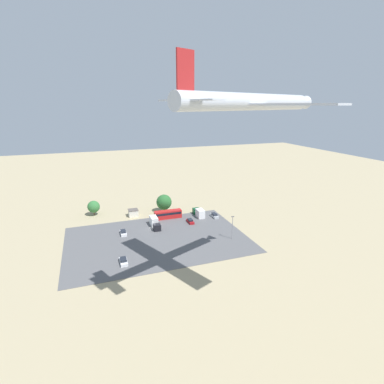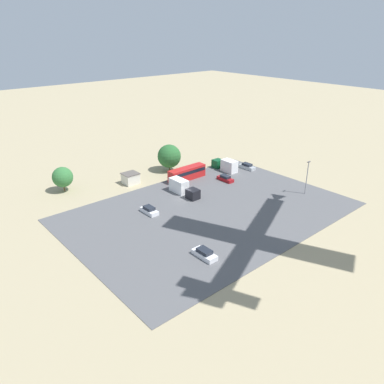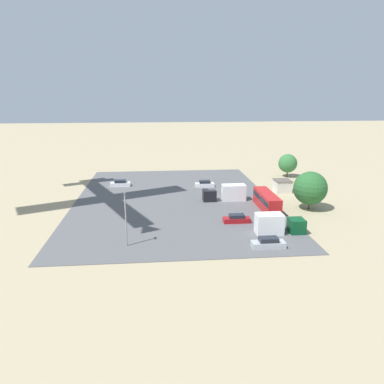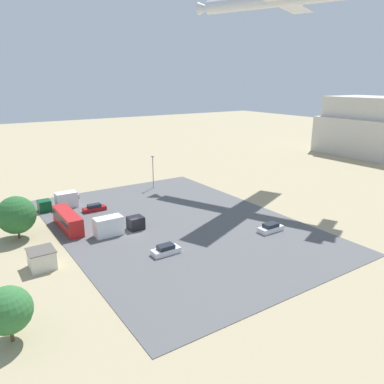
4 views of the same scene
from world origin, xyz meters
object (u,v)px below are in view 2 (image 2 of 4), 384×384
parked_truck_0 (226,165)px  parked_truck_1 (183,188)px  parked_car_3 (149,210)px  bus (187,173)px  parked_car_1 (204,254)px  shed_building (131,178)px  parked_car_2 (247,167)px  parked_car_0 (225,178)px

parked_truck_0 → parked_truck_1: parked_truck_1 is taller
parked_car_3 → bus: bearing=27.3°
parked_car_1 → parked_truck_1: bearing=58.3°
parked_car_3 → shed_building: bearing=70.1°
parked_car_1 → parked_truck_1: parked_truck_1 is taller
parked_car_3 → parked_truck_1: size_ratio=0.51×
parked_car_2 → parked_truck_0: parked_truck_0 is taller
parked_car_1 → parked_car_2: bearing=32.4°
parked_car_1 → parked_car_3: parked_car_1 is taller
parked_car_3 → parked_truck_1: bearing=14.8°
shed_building → parked_car_1: shed_building is taller
parked_truck_1 → parked_car_1: bearing=58.3°
bus → parked_car_2: 18.25m
bus → parked_car_2: bus is taller
shed_building → parked_car_1: size_ratio=0.82×
shed_building → parked_car_0: bearing=143.0°
shed_building → parked_truck_0: (-24.53, 9.10, 0.17)m
parked_car_1 → parked_car_2: (-38.29, -24.29, 0.02)m
parked_car_3 → parked_car_0: bearing=5.3°
parked_truck_0 → parked_truck_1: (18.88, 4.45, 0.02)m
bus → parked_car_3: 20.67m
parked_car_0 → parked_car_3: (25.03, 2.31, 0.02)m
parked_truck_0 → parked_car_2: bearing=-28.7°
bus → parked_car_3: bus is taller
parked_car_1 → parked_truck_0: bearing=39.6°
parked_car_1 → parked_car_2: size_ratio=0.97×
bus → parked_truck_0: (-12.20, 1.94, -0.24)m
parked_car_0 → parked_car_1: size_ratio=0.98×
parked_car_2 → parked_truck_0: size_ratio=0.62×
parked_car_1 → parked_car_3: 19.83m
parked_car_0 → parked_car_2: bearing=11.9°
parked_car_3 → parked_truck_1: (-11.66, -3.09, 0.86)m
parked_car_0 → parked_car_3: size_ratio=1.03×
parked_car_0 → parked_truck_0: parked_truck_0 is taller
parked_car_0 → shed_building: bearing=143.0°
parked_truck_0 → parked_car_0: bearing=-136.5°
shed_building → parked_truck_0: size_ratio=0.49×
parked_truck_1 → parked_car_2: bearing=-176.4°
bus → parked_car_0: (-6.69, 7.17, -1.11)m
shed_building → parked_car_2: bearing=158.1°
parked_car_0 → parked_truck_1: parked_truck_1 is taller
parked_car_1 → parked_car_3: (-2.40, -19.69, -0.00)m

